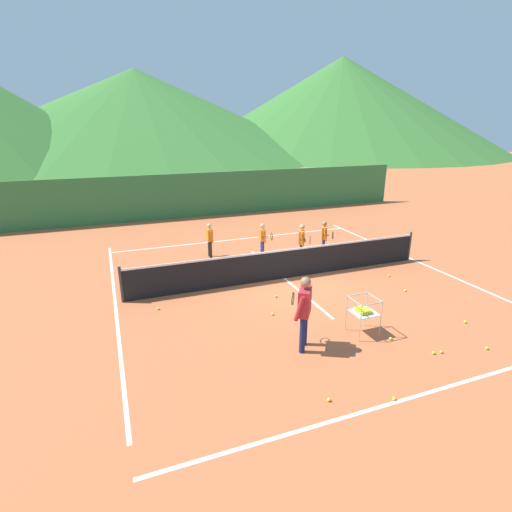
{
  "coord_description": "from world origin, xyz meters",
  "views": [
    {
      "loc": [
        -5.05,
        -10.62,
        4.74
      ],
      "look_at": [
        -0.94,
        0.08,
        0.84
      ],
      "focal_mm": 27.64,
      "sensor_mm": 36.0,
      "label": 1
    }
  ],
  "objects_px": {
    "tennis_ball_3": "(391,339)",
    "tennis_ball_5": "(158,309)",
    "student_1": "(263,237)",
    "student_0": "(210,237)",
    "ball_cart": "(363,311)",
    "tennis_ball_10": "(441,352)",
    "tennis_ball_11": "(487,348)",
    "tennis_net": "(285,264)",
    "student_3": "(324,235)",
    "tennis_ball_1": "(465,322)",
    "tennis_ball_0": "(433,353)",
    "tennis_ball_8": "(394,399)",
    "tennis_ball_6": "(272,314)",
    "tennis_ball_7": "(329,400)",
    "tennis_ball_4": "(276,296)",
    "tennis_ball_9": "(389,276)",
    "student_2": "(302,239)",
    "instructor": "(304,306)",
    "tennis_ball_2": "(405,290)"
  },
  "relations": [
    {
      "from": "student_0",
      "to": "ball_cart",
      "type": "distance_m",
      "value": 6.97
    },
    {
      "from": "tennis_ball_11",
      "to": "tennis_ball_3",
      "type": "bearing_deg",
      "value": 147.46
    },
    {
      "from": "tennis_ball_10",
      "to": "tennis_ball_11",
      "type": "distance_m",
      "value": 1.07
    },
    {
      "from": "tennis_ball_7",
      "to": "tennis_net",
      "type": "bearing_deg",
      "value": 72.86
    },
    {
      "from": "student_3",
      "to": "tennis_ball_1",
      "type": "distance_m",
      "value": 5.99
    },
    {
      "from": "tennis_ball_7",
      "to": "tennis_ball_4",
      "type": "bearing_deg",
      "value": 78.4
    },
    {
      "from": "student_0",
      "to": "tennis_ball_7",
      "type": "bearing_deg",
      "value": -90.37
    },
    {
      "from": "student_0",
      "to": "tennis_ball_11",
      "type": "bearing_deg",
      "value": -63.77
    },
    {
      "from": "student_3",
      "to": "tennis_ball_9",
      "type": "distance_m",
      "value": 2.92
    },
    {
      "from": "student_2",
      "to": "tennis_ball_1",
      "type": "distance_m",
      "value": 5.89
    },
    {
      "from": "tennis_net",
      "to": "ball_cart",
      "type": "xyz_separation_m",
      "value": [
        0.24,
        -3.82,
        0.1
      ]
    },
    {
      "from": "student_0",
      "to": "tennis_ball_2",
      "type": "distance_m",
      "value": 6.9
    },
    {
      "from": "ball_cart",
      "to": "tennis_ball_1",
      "type": "relative_size",
      "value": 13.22
    },
    {
      "from": "instructor",
      "to": "tennis_ball_9",
      "type": "height_order",
      "value": "instructor"
    },
    {
      "from": "tennis_ball_5",
      "to": "student_3",
      "type": "bearing_deg",
      "value": 20.66
    },
    {
      "from": "tennis_ball_6",
      "to": "tennis_ball_0",
      "type": "bearing_deg",
      "value": -49.05
    },
    {
      "from": "student_2",
      "to": "tennis_ball_4",
      "type": "height_order",
      "value": "student_2"
    },
    {
      "from": "tennis_ball_8",
      "to": "tennis_ball_9",
      "type": "xyz_separation_m",
      "value": [
        3.84,
        4.93,
        0.0
      ]
    },
    {
      "from": "tennis_net",
      "to": "tennis_ball_6",
      "type": "height_order",
      "value": "tennis_net"
    },
    {
      "from": "tennis_ball_3",
      "to": "tennis_ball_4",
      "type": "distance_m",
      "value": 3.43
    },
    {
      "from": "student_0",
      "to": "tennis_ball_10",
      "type": "distance_m",
      "value": 8.62
    },
    {
      "from": "tennis_ball_1",
      "to": "tennis_ball_8",
      "type": "distance_m",
      "value": 3.97
    },
    {
      "from": "student_3",
      "to": "tennis_ball_7",
      "type": "distance_m",
      "value": 8.34
    },
    {
      "from": "tennis_ball_3",
      "to": "tennis_ball_5",
      "type": "xyz_separation_m",
      "value": [
        -4.78,
        3.48,
        0.0
      ]
    },
    {
      "from": "tennis_ball_11",
      "to": "instructor",
      "type": "bearing_deg",
      "value": 158.1
    },
    {
      "from": "student_1",
      "to": "student_2",
      "type": "xyz_separation_m",
      "value": [
        1.09,
        -0.99,
        0.06
      ]
    },
    {
      "from": "student_0",
      "to": "tennis_ball_6",
      "type": "relative_size",
      "value": 18.92
    },
    {
      "from": "student_2",
      "to": "tennis_ball_2",
      "type": "height_order",
      "value": "student_2"
    },
    {
      "from": "instructor",
      "to": "tennis_ball_1",
      "type": "relative_size",
      "value": 24.92
    },
    {
      "from": "tennis_ball_11",
      "to": "student_1",
      "type": "bearing_deg",
      "value": 106.32
    },
    {
      "from": "tennis_ball_0",
      "to": "student_0",
      "type": "bearing_deg",
      "value": 109.57
    },
    {
      "from": "tennis_ball_8",
      "to": "tennis_ball_9",
      "type": "height_order",
      "value": "same"
    },
    {
      "from": "student_1",
      "to": "ball_cart",
      "type": "height_order",
      "value": "student_1"
    },
    {
      "from": "tennis_ball_0",
      "to": "tennis_ball_11",
      "type": "distance_m",
      "value": 1.26
    },
    {
      "from": "tennis_ball_0",
      "to": "tennis_ball_8",
      "type": "distance_m",
      "value": 2.0
    },
    {
      "from": "student_2",
      "to": "student_3",
      "type": "xyz_separation_m",
      "value": [
        1.1,
        0.33,
        -0.04
      ]
    },
    {
      "from": "tennis_net",
      "to": "student_3",
      "type": "xyz_separation_m",
      "value": [
        2.36,
        1.6,
        0.28
      ]
    },
    {
      "from": "tennis_ball_3",
      "to": "student_3",
      "type": "bearing_deg",
      "value": 74.26
    },
    {
      "from": "tennis_ball_3",
      "to": "tennis_ball_5",
      "type": "height_order",
      "value": "same"
    },
    {
      "from": "student_0",
      "to": "tennis_ball_7",
      "type": "relative_size",
      "value": 18.92
    },
    {
      "from": "student_1",
      "to": "tennis_ball_11",
      "type": "bearing_deg",
      "value": -73.68
    },
    {
      "from": "tennis_ball_8",
      "to": "tennis_ball_6",
      "type": "bearing_deg",
      "value": 100.97
    },
    {
      "from": "student_1",
      "to": "tennis_ball_8",
      "type": "distance_m",
      "value": 8.35
    },
    {
      "from": "student_1",
      "to": "tennis_net",
      "type": "bearing_deg",
      "value": -94.04
    },
    {
      "from": "student_3",
      "to": "tennis_ball_3",
      "type": "distance_m",
      "value": 6.18
    },
    {
      "from": "tennis_net",
      "to": "instructor",
      "type": "height_order",
      "value": "instructor"
    },
    {
      "from": "tennis_ball_10",
      "to": "tennis_ball_3",
      "type": "bearing_deg",
      "value": 128.21
    },
    {
      "from": "tennis_ball_2",
      "to": "tennis_ball_7",
      "type": "bearing_deg",
      "value": -143.68
    },
    {
      "from": "student_1",
      "to": "tennis_ball_5",
      "type": "relative_size",
      "value": 18.55
    },
    {
      "from": "student_1",
      "to": "tennis_ball_5",
      "type": "distance_m",
      "value": 5.3
    }
  ]
}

